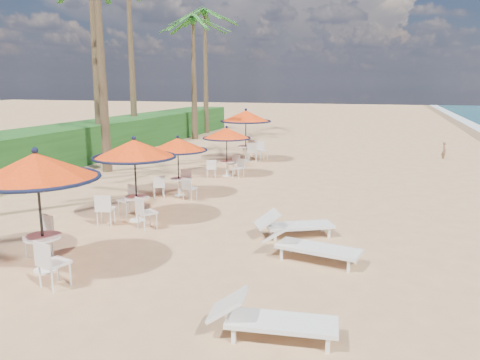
% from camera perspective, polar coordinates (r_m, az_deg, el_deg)
% --- Properties ---
extents(ground, '(160.00, 160.00, 0.00)m').
position_cam_1_polar(ground, '(9.03, 5.99, -14.01)').
color(ground, tan).
rests_on(ground, ground).
extents(scrub_hedge, '(3.00, 40.00, 1.80)m').
position_cam_1_polar(scrub_hedge, '(24.40, -21.02, 3.93)').
color(scrub_hedge, '#194716').
rests_on(scrub_hedge, ground).
extents(station_0, '(2.54, 2.54, 2.65)m').
position_cam_1_polar(station_0, '(10.38, -23.46, 0.25)').
color(station_0, black).
rests_on(station_0, ground).
extents(station_1, '(2.36, 2.36, 2.46)m').
position_cam_1_polar(station_1, '(13.48, -12.91, 2.46)').
color(station_1, black).
rests_on(station_1, ground).
extents(station_2, '(2.05, 2.05, 2.14)m').
position_cam_1_polar(station_2, '(16.32, -7.59, 3.41)').
color(station_2, black).
rests_on(station_2, ground).
extents(station_3, '(2.05, 2.05, 2.14)m').
position_cam_1_polar(station_3, '(19.73, -1.62, 4.97)').
color(station_3, black).
rests_on(station_3, ground).
extents(station_4, '(2.55, 2.55, 2.66)m').
position_cam_1_polar(station_4, '(23.56, 0.89, 7.02)').
color(station_4, black).
rests_on(station_4, ground).
extents(lounger_near, '(2.07, 0.85, 0.72)m').
position_cam_1_polar(lounger_near, '(7.58, 3.47, -16.45)').
color(lounger_near, white).
rests_on(lounger_near, ground).
extents(lounger_mid, '(2.26, 1.08, 0.78)m').
position_cam_1_polar(lounger_mid, '(10.67, 8.37, -7.80)').
color(lounger_mid, white).
rests_on(lounger_mid, ground).
extents(lounger_far, '(2.09, 1.49, 0.72)m').
position_cam_1_polar(lounger_far, '(12.18, 6.34, -5.36)').
color(lounger_far, white).
rests_on(lounger_far, ground).
extents(palm_6, '(5.00, 5.00, 8.27)m').
position_cam_1_polar(palm_6, '(33.24, -5.77, 18.01)').
color(palm_6, brown).
rests_on(palm_6, ground).
extents(palm_7, '(5.00, 5.00, 9.30)m').
position_cam_1_polar(palm_7, '(37.28, -4.32, 18.85)').
color(palm_7, brown).
rests_on(palm_7, ground).
extents(person, '(0.29, 0.38, 0.95)m').
position_cam_1_polar(person, '(26.52, 23.62, 3.38)').
color(person, brown).
rests_on(person, ground).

